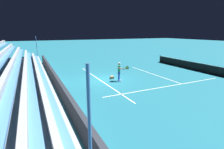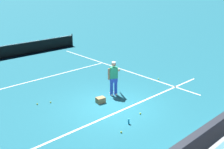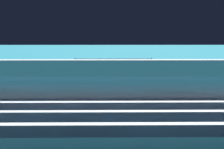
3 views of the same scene
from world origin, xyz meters
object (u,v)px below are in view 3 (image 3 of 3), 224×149
object	(u,v)px
ball_box_cardboard	(114,83)
tennis_ball_on_baseline	(90,79)
tennis_ball_by_box	(166,83)
tennis_ball_near_player	(122,91)
water_bottle	(109,91)
tennis_net	(113,62)
tennis_player	(126,73)
tennis_ball_stray_back	(95,80)
tennis_ball_toward_net	(99,93)

from	to	relation	value
ball_box_cardboard	tennis_ball_on_baseline	bearing A→B (deg)	142.03
ball_box_cardboard	tennis_ball_by_box	size ratio (longest dim) A/B	6.06
tennis_ball_near_player	water_bottle	distance (m)	0.97
tennis_ball_by_box	water_bottle	bearing A→B (deg)	-154.37
tennis_ball_by_box	tennis_net	world-z (taller)	tennis_net
tennis_player	tennis_ball_stray_back	xyz separation A→B (m)	(-2.79, 1.30, -0.86)
tennis_ball_on_baseline	tennis_net	size ratio (longest dim) A/B	0.01
tennis_player	water_bottle	xyz separation A→B (m)	(-1.48, -2.48, -0.78)
ball_box_cardboard	tennis_ball_by_box	distance (m)	4.45
tennis_ball_near_player	water_bottle	bearing A→B (deg)	-166.68
tennis_ball_near_player	water_bottle	world-z (taller)	water_bottle
tennis_player	tennis_net	world-z (taller)	tennis_player
tennis_ball_on_baseline	tennis_ball_by_box	xyz separation A→B (m)	(6.74, -1.69, 0.00)
tennis_ball_on_baseline	water_bottle	xyz separation A→B (m)	(1.86, -4.02, 0.08)
ball_box_cardboard	tennis_ball_by_box	bearing A→B (deg)	1.31
tennis_ball_stray_back	tennis_ball_toward_net	size ratio (longest dim) A/B	1.00
ball_box_cardboard	tennis_ball_near_player	distance (m)	2.08
tennis_ball_on_baseline	tennis_ball_by_box	bearing A→B (deg)	-14.04
ball_box_cardboard	tennis_ball_toward_net	world-z (taller)	ball_box_cardboard
water_bottle	tennis_ball_by_box	bearing A→B (deg)	25.63
tennis_ball_on_baseline	tennis_net	world-z (taller)	tennis_net
tennis_net	tennis_ball_toward_net	bearing A→B (deg)	-95.26
tennis_ball_by_box	tennis_ball_toward_net	bearing A→B (deg)	-154.80
tennis_ball_toward_net	water_bottle	distance (m)	0.75
tennis_ball_on_baseline	tennis_ball_by_box	distance (m)	6.95
tennis_ball_stray_back	ball_box_cardboard	bearing A→B (deg)	-41.51
tennis_player	tennis_ball_stray_back	size ratio (longest dim) A/B	25.98
tennis_player	tennis_ball_by_box	size ratio (longest dim) A/B	25.98
tennis_player	tennis_ball_near_player	xyz separation A→B (m)	(-0.54, -2.26, -0.86)
tennis_player	ball_box_cardboard	distance (m)	1.32
ball_box_cardboard	tennis_net	distance (m)	10.49
tennis_ball_stray_back	tennis_ball_near_player	world-z (taller)	same
tennis_ball_near_player	tennis_ball_stray_back	bearing A→B (deg)	122.35
water_bottle	tennis_net	world-z (taller)	tennis_net
tennis_player	tennis_ball_stray_back	distance (m)	3.20
tennis_ball_by_box	tennis_player	bearing A→B (deg)	177.63
tennis_player	tennis_ball_near_player	size ratio (longest dim) A/B	25.98
tennis_ball_on_baseline	tennis_ball_near_player	world-z (taller)	same
ball_box_cardboard	tennis_ball_on_baseline	xyz separation A→B (m)	(-2.29, 1.79, -0.10)
tennis_player	tennis_ball_on_baseline	size ratio (longest dim) A/B	25.98
tennis_ball_stray_back	tennis_net	xyz separation A→B (m)	(1.82, 8.94, 0.46)
tennis_ball_stray_back	tennis_ball_by_box	distance (m)	6.35
water_bottle	ball_box_cardboard	bearing A→B (deg)	79.19
tennis_player	tennis_ball_toward_net	world-z (taller)	tennis_player
tennis_ball_toward_net	tennis_net	size ratio (longest dim) A/B	0.01
water_bottle	tennis_net	bearing A→B (deg)	87.70
tennis_ball_by_box	tennis_net	bearing A→B (deg)	112.80
tennis_player	tennis_ball_by_box	world-z (taller)	tennis_player
tennis_ball_on_baseline	tennis_ball_by_box	size ratio (longest dim) A/B	1.00
tennis_ball_stray_back	tennis_ball_on_baseline	world-z (taller)	same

